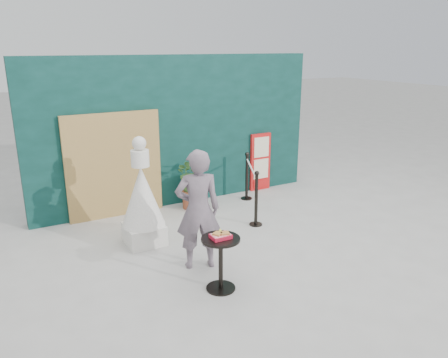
# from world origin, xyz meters

# --- Properties ---
(ground) EXTENTS (60.00, 60.00, 0.00)m
(ground) POSITION_xyz_m (0.00, 0.00, 0.00)
(ground) COLOR #ADAAA5
(ground) RESTS_ON ground
(back_wall) EXTENTS (6.00, 0.30, 3.00)m
(back_wall) POSITION_xyz_m (0.00, 3.15, 1.50)
(back_wall) COLOR #092C27
(back_wall) RESTS_ON ground
(bamboo_fence) EXTENTS (1.80, 0.08, 2.00)m
(bamboo_fence) POSITION_xyz_m (-1.40, 2.94, 1.00)
(bamboo_fence) COLOR tan
(bamboo_fence) RESTS_ON ground
(woman) EXTENTS (0.75, 0.60, 1.79)m
(woman) POSITION_xyz_m (-0.90, 0.35, 0.90)
(woman) COLOR slate
(woman) RESTS_ON ground
(menu_board) EXTENTS (0.50, 0.07, 1.30)m
(menu_board) POSITION_xyz_m (1.90, 2.95, 0.65)
(menu_board) COLOR red
(menu_board) RESTS_ON ground
(statue) EXTENTS (0.71, 0.71, 1.81)m
(statue) POSITION_xyz_m (-1.35, 1.50, 0.74)
(statue) COLOR silver
(statue) RESTS_ON ground
(cafe_table) EXTENTS (0.52, 0.52, 0.75)m
(cafe_table) POSITION_xyz_m (-0.92, -0.38, 0.50)
(cafe_table) COLOR black
(cafe_table) RESTS_ON ground
(food_basket) EXTENTS (0.26, 0.19, 0.11)m
(food_basket) POSITION_xyz_m (-0.92, -0.38, 0.79)
(food_basket) COLOR red
(food_basket) RESTS_ON cafe_table
(planter) EXTENTS (0.64, 0.56, 1.09)m
(planter) POSITION_xyz_m (0.05, 2.63, 0.63)
(planter) COLOR brown
(planter) RESTS_ON ground
(stanchion_barrier) EXTENTS (0.84, 1.54, 1.03)m
(stanchion_barrier) POSITION_xyz_m (0.99, 1.90, 0.49)
(stanchion_barrier) COLOR black
(stanchion_barrier) RESTS_ON ground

